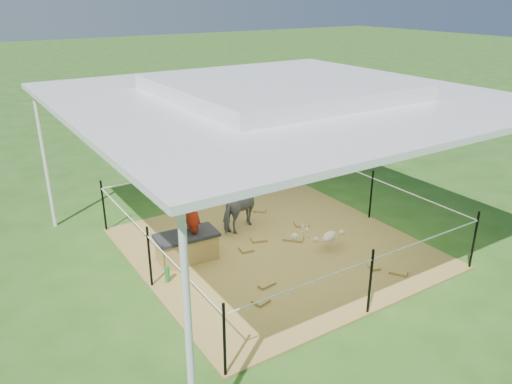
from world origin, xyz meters
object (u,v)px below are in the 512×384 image
straw_bale (187,248)px  picnic_table_near (186,117)px  foal (330,235)px  woman (190,203)px  distant_person (209,111)px  pony (244,208)px  trash_barrel (239,122)px  green_bottle (167,274)px  picnic_table_far (235,100)px

straw_bale → picnic_table_near: (3.85, 8.16, 0.08)m
foal → picnic_table_near: picnic_table_near is taller
straw_bale → woman: (0.10, 0.00, 0.77)m
distant_person → woman: bearing=67.0°
pony → foal: (0.81, -1.45, -0.16)m
pony → trash_barrel: bearing=-54.7°
green_bottle → distant_person: distant_person is taller
foal → picnic_table_far: (4.14, 10.23, 0.11)m
woman → picnic_table_near: bearing=158.8°
distant_person → trash_barrel: bearing=119.1°
pony → green_bottle: bearing=90.7°
woman → picnic_table_far: (6.23, 9.25, -0.60)m
straw_bale → pony: (1.39, 0.47, 0.21)m
green_bottle → distant_person: 9.21m
green_bottle → pony: size_ratio=0.26×
distant_person → picnic_table_far: bearing=-131.2°
green_bottle → picnic_table_near: bearing=62.9°
foal → picnic_table_far: size_ratio=0.49×
picnic_table_near → woman: bearing=-143.6°
woman → green_bottle: bearing=-51.8°
green_bottle → foal: 2.80m
picnic_table_far → woman: bearing=-114.9°
straw_bale → green_bottle: size_ratio=3.60×
foal → pony: bearing=94.8°
green_bottle → picnic_table_far: bearing=54.6°
green_bottle → picnic_table_far: (6.88, 9.70, 0.25)m
picnic_table_far → picnic_table_near: bearing=-147.2°
woman → foal: bearing=68.5°
picnic_table_near → distant_person: distant_person is taller
foal → trash_barrel: bearing=46.3°
woman → picnic_table_near: 9.01m
straw_bale → picnic_table_near: picnic_table_near is taller
pony → picnic_table_far: pony is taller
woman → trash_barrel: 7.82m
trash_barrel → picnic_table_near: size_ratio=0.54×
picnic_table_far → distant_person: (-2.06, -1.87, 0.21)m
picnic_table_far → distant_person: bearing=-128.6°
trash_barrel → distant_person: size_ratio=0.68×
foal → trash_barrel: size_ratio=1.14×
straw_bale → picnic_table_far: picnic_table_far is taller
pony → picnic_table_near: size_ratio=0.65×
woman → trash_barrel: size_ratio=1.35×
trash_barrel → picnic_table_far: trash_barrel is taller
trash_barrel → green_bottle: bearing=-128.2°
pony → distant_person: bearing=-47.3°
straw_bale → trash_barrel: size_ratio=1.12×
foal → trash_barrel: 7.68m
distant_person → straw_bale: bearing=66.4°
woman → trash_barrel: woman is taller
woman → pony: bearing=113.5°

